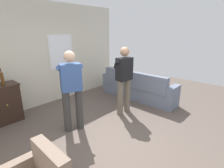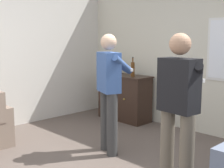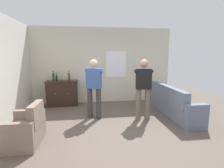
{
  "view_description": "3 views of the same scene",
  "coord_description": "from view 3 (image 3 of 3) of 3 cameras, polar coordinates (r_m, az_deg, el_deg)",
  "views": [
    {
      "loc": [
        -2.35,
        -2.0,
        2.05
      ],
      "look_at": [
        0.08,
        0.19,
        1.04
      ],
      "focal_mm": 28.0,
      "sensor_mm": 36.0,
      "label": 1
    },
    {
      "loc": [
        2.67,
        -2.12,
        1.64
      ],
      "look_at": [
        0.12,
        0.39,
        1.1
      ],
      "focal_mm": 50.0,
      "sensor_mm": 36.0,
      "label": 2
    },
    {
      "loc": [
        -0.6,
        -3.98,
        1.8
      ],
      "look_at": [
        -0.0,
        0.17,
        1.1
      ],
      "focal_mm": 28.0,
      "sensor_mm": 36.0,
      "label": 3
    }
  ],
  "objects": [
    {
      "name": "ground",
      "position": [
        4.41,
        0.36,
        -14.59
      ],
      "size": [
        10.4,
        10.4,
        0.0
      ],
      "primitive_type": "plane",
      "color": "brown"
    },
    {
      "name": "wall_back_with_window",
      "position": [
        6.68,
        -2.92,
        6.06
      ],
      "size": [
        5.2,
        0.15,
        2.8
      ],
      "color": "beige",
      "rests_on": "ground"
    },
    {
      "name": "couch",
      "position": [
        5.65,
        18.94,
        -6.07
      ],
      "size": [
        0.57,
        2.47,
        0.89
      ],
      "color": "slate",
      "rests_on": "ground"
    },
    {
      "name": "armchair",
      "position": [
        4.05,
        -26.39,
        -13.44
      ],
      "size": [
        0.67,
        0.9,
        0.85
      ],
      "color": "#7F6B5B",
      "rests_on": "ground"
    },
    {
      "name": "sideboard_cabinet",
      "position": [
        6.49,
        -15.88,
        -2.89
      ],
      "size": [
        1.1,
        0.49,
        0.9
      ],
      "color": "black",
      "rests_on": "ground"
    },
    {
      "name": "bottle_wine_green",
      "position": [
        6.46,
        -18.53,
        2.21
      ],
      "size": [
        0.08,
        0.08,
        0.36
      ],
      "color": "#1E4C23",
      "rests_on": "sideboard_cabinet"
    },
    {
      "name": "bottle_liquor_amber",
      "position": [
        6.43,
        -17.64,
        1.91
      ],
      "size": [
        0.06,
        0.06,
        0.29
      ],
      "color": "black",
      "rests_on": "sideboard_cabinet"
    },
    {
      "name": "bottle_spirits_clear",
      "position": [
        6.31,
        -13.83,
        2.29
      ],
      "size": [
        0.07,
        0.07,
        0.37
      ],
      "color": "#593314",
      "rests_on": "sideboard_cabinet"
    },
    {
      "name": "person_standing_left",
      "position": [
        4.91,
        -5.86,
        -0.66
      ],
      "size": [
        0.51,
        0.52,
        1.68
      ],
      "color": "#383838",
      "rests_on": "ground"
    },
    {
      "name": "person_standing_right",
      "position": [
        4.86,
        10.19,
        -0.87
      ],
      "size": [
        0.56,
        0.49,
        1.68
      ],
      "color": "#6B6051",
      "rests_on": "ground"
    }
  ]
}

